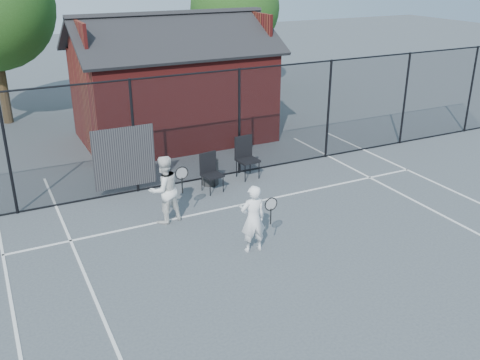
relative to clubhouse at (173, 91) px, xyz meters
name	(u,v)px	position (x,y,z in m)	size (l,w,h in m)	color
ground	(305,261)	(-0.50, -9.00, -1.61)	(80.00, 80.00, 0.00)	#44494E
court_lines	(344,295)	(-0.50, -10.32, -1.60)	(11.02, 18.00, 0.01)	white
fence	(196,130)	(-0.80, -4.00, -0.16)	(22.04, 3.00, 3.00)	black
clubhouse	(173,91)	(0.00, 0.00, 0.00)	(6.50, 4.36, 4.19)	maroon
tree_right	(235,8)	(5.00, 5.50, 2.10)	(3.97, 3.97, 5.70)	#2F2312
player_front	(253,219)	(-1.23, -8.12, -0.87)	(0.68, 0.51, 1.48)	white
player_back	(164,189)	(-2.42, -6.01, -0.80)	(0.93, 0.77, 1.61)	white
chair_left	(212,174)	(-0.74, -4.90, -1.10)	(0.49, 0.51, 1.02)	black
chair_right	(248,158)	(0.54, -4.45, -1.03)	(0.55, 0.57, 1.14)	black
waste_bin	(210,172)	(-0.59, -4.40, -1.26)	(0.47, 0.47, 0.69)	#262626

